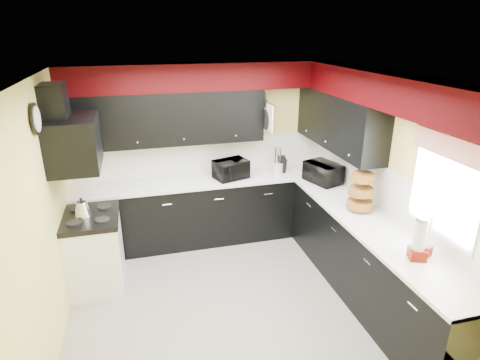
{
  "coord_description": "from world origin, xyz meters",
  "views": [
    {
      "loc": [
        -0.9,
        -3.68,
        2.93
      ],
      "look_at": [
        0.27,
        0.74,
        1.18
      ],
      "focal_mm": 30.0,
      "sensor_mm": 36.0,
      "label": 1
    }
  ],
  "objects_px": {
    "toaster_oven": "(231,169)",
    "utensil_crock": "(277,168)",
    "microwave": "(323,173)",
    "knife_block": "(282,165)",
    "kettle": "(82,209)"
  },
  "relations": [
    {
      "from": "knife_block",
      "to": "kettle",
      "type": "relative_size",
      "value": 1.22
    },
    {
      "from": "microwave",
      "to": "utensil_crock",
      "type": "distance_m",
      "value": 0.68
    },
    {
      "from": "microwave",
      "to": "knife_block",
      "type": "xyz_separation_m",
      "value": [
        -0.41,
        0.53,
        -0.02
      ]
    },
    {
      "from": "microwave",
      "to": "kettle",
      "type": "height_order",
      "value": "microwave"
    },
    {
      "from": "knife_block",
      "to": "utensil_crock",
      "type": "bearing_deg",
      "value": -145.8
    },
    {
      "from": "utensil_crock",
      "to": "knife_block",
      "type": "xyz_separation_m",
      "value": [
        0.08,
        0.05,
        0.03
      ]
    },
    {
      "from": "toaster_oven",
      "to": "utensil_crock",
      "type": "distance_m",
      "value": 0.69
    },
    {
      "from": "toaster_oven",
      "to": "microwave",
      "type": "relative_size",
      "value": 0.92
    },
    {
      "from": "utensil_crock",
      "to": "knife_block",
      "type": "height_order",
      "value": "knife_block"
    },
    {
      "from": "toaster_oven",
      "to": "utensil_crock",
      "type": "bearing_deg",
      "value": -16.63
    },
    {
      "from": "toaster_oven",
      "to": "utensil_crock",
      "type": "xyz_separation_m",
      "value": [
        0.69,
        0.01,
        -0.05
      ]
    },
    {
      "from": "microwave",
      "to": "utensil_crock",
      "type": "xyz_separation_m",
      "value": [
        -0.49,
        0.48,
        -0.05
      ]
    },
    {
      "from": "toaster_oven",
      "to": "microwave",
      "type": "xyz_separation_m",
      "value": [
        1.17,
        -0.47,
        0.01
      ]
    },
    {
      "from": "toaster_oven",
      "to": "microwave",
      "type": "distance_m",
      "value": 1.27
    },
    {
      "from": "microwave",
      "to": "knife_block",
      "type": "height_order",
      "value": "microwave"
    }
  ]
}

